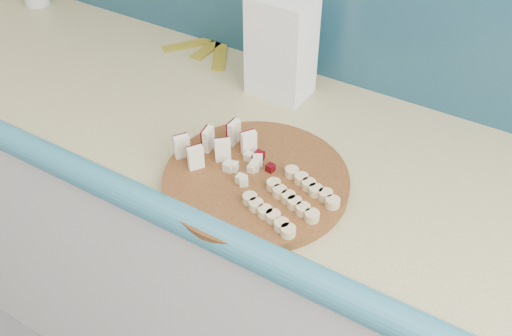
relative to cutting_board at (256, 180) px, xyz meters
name	(u,v)px	position (x,y,z in m)	size (l,w,h in m)	color
kitchen_counter	(256,267)	(-0.09, 0.15, -0.46)	(2.20, 0.63, 0.91)	silver
cutting_board	(256,180)	(0.00, 0.00, 0.00)	(0.36, 0.36, 0.02)	#4C2510
apple_wedges	(215,144)	(-0.10, 0.01, 0.04)	(0.13, 0.14, 0.05)	#FFF1CB
apple_chunks	(248,167)	(-0.02, 0.01, 0.02)	(0.05, 0.06, 0.02)	beige
banana_slices	(292,200)	(0.09, -0.03, 0.02)	(0.16, 0.16, 0.02)	#D2B980
flour_bag	(281,47)	(-0.12, 0.31, 0.11)	(0.14, 0.10, 0.23)	white
banana_peel	(207,49)	(-0.39, 0.38, -0.01)	(0.21, 0.17, 0.01)	gold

